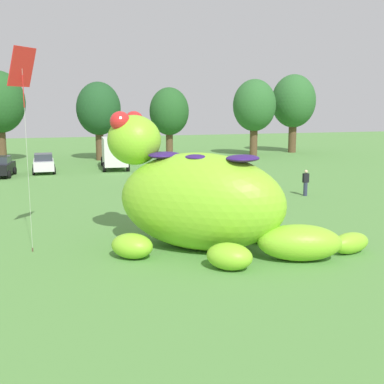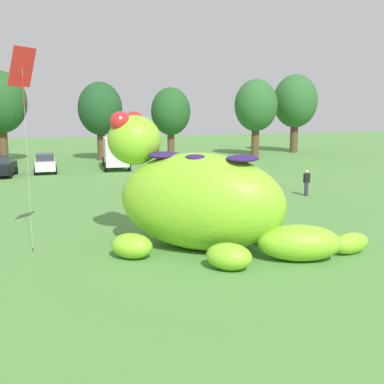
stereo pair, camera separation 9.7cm
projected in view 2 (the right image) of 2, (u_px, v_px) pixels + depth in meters
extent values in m
plane|color=#568E42|center=(216.00, 244.00, 20.44)|extent=(160.00, 160.00, 0.00)
ellipsoid|color=#8CD12D|center=(200.00, 201.00, 19.39)|extent=(7.53, 7.25, 3.93)
ellipsoid|color=#8CD12D|center=(134.00, 140.00, 20.12)|extent=(3.08, 3.06, 2.07)
sphere|color=red|center=(120.00, 121.00, 19.59)|extent=(0.83, 0.83, 0.83)
sphere|color=red|center=(134.00, 121.00, 20.63)|extent=(0.83, 0.83, 0.83)
ellipsoid|color=navy|center=(164.00, 155.00, 19.69)|extent=(1.98, 2.01, 0.26)
ellipsoid|color=navy|center=(200.00, 157.00, 19.08)|extent=(1.98, 2.01, 0.26)
ellipsoid|color=navy|center=(243.00, 158.00, 18.41)|extent=(1.98, 2.01, 0.26)
ellipsoid|color=#8CD12D|center=(132.00, 246.00, 18.40)|extent=(2.05, 2.01, 0.96)
ellipsoid|color=#8CD12D|center=(179.00, 221.00, 22.36)|extent=(2.05, 2.01, 0.96)
ellipsoid|color=#8CD12D|center=(229.00, 256.00, 17.09)|extent=(2.05, 2.01, 0.96)
ellipsoid|color=#8CD12D|center=(259.00, 230.00, 20.73)|extent=(2.05, 2.01, 0.96)
ellipsoid|color=#8CD12D|center=(299.00, 243.00, 18.07)|extent=(3.50, 2.62, 1.37)
ellipsoid|color=#8CD12D|center=(350.00, 243.00, 18.98)|extent=(1.92, 1.14, 0.84)
cube|color=black|center=(2.00, 168.00, 40.45)|extent=(2.32, 4.32, 0.80)
cube|color=#2D333D|center=(2.00, 160.00, 40.18)|extent=(1.79, 2.18, 0.60)
cylinder|color=black|center=(16.00, 171.00, 41.89)|extent=(0.34, 0.67, 0.64)
cylinder|color=black|center=(10.00, 174.00, 39.42)|extent=(0.34, 0.67, 0.64)
cube|color=white|center=(45.00, 165.00, 42.83)|extent=(1.83, 4.15, 0.80)
cube|color=#2D333D|center=(45.00, 157.00, 42.57)|extent=(1.56, 2.01, 0.60)
cylinder|color=black|center=(36.00, 168.00, 43.85)|extent=(0.26, 0.65, 0.64)
cylinder|color=black|center=(55.00, 167.00, 44.34)|extent=(0.26, 0.65, 0.64)
cylinder|color=black|center=(35.00, 171.00, 41.46)|extent=(0.26, 0.65, 0.64)
cylinder|color=black|center=(56.00, 170.00, 41.94)|extent=(0.26, 0.65, 0.64)
cube|color=silver|center=(114.00, 152.00, 48.05)|extent=(2.18, 2.00, 1.90)
cube|color=silver|center=(116.00, 151.00, 44.92)|extent=(2.58, 4.80, 2.50)
cylinder|color=black|center=(104.00, 161.00, 47.99)|extent=(0.37, 0.92, 0.90)
cylinder|color=black|center=(124.00, 161.00, 48.43)|extent=(0.37, 0.92, 0.90)
cylinder|color=black|center=(106.00, 167.00, 43.36)|extent=(0.37, 0.92, 0.90)
cylinder|color=black|center=(129.00, 166.00, 43.81)|extent=(0.37, 0.92, 0.90)
cylinder|color=brown|center=(3.00, 146.00, 51.07)|extent=(0.96, 0.96, 3.35)
ellipsoid|color=#235623|center=(0.00, 102.00, 50.28)|extent=(5.36, 5.36, 6.43)
cylinder|color=brown|center=(101.00, 147.00, 53.18)|extent=(0.85, 0.85, 2.99)
ellipsoid|color=#1E4C23|center=(100.00, 109.00, 52.47)|extent=(4.78, 4.78, 5.74)
cylinder|color=brown|center=(171.00, 145.00, 55.94)|extent=(0.81, 0.81, 2.82)
ellipsoid|color=#235623|center=(171.00, 111.00, 55.27)|extent=(4.51, 4.51, 5.41)
cylinder|color=brown|center=(255.00, 142.00, 58.20)|extent=(0.91, 0.91, 3.19)
ellipsoid|color=#2D662D|center=(256.00, 105.00, 57.45)|extent=(5.11, 5.11, 6.13)
cylinder|color=brown|center=(294.00, 139.00, 62.40)|extent=(1.00, 1.00, 3.49)
ellipsoid|color=#2D662D|center=(295.00, 101.00, 61.57)|extent=(5.58, 5.58, 6.70)
cylinder|color=#2D334C|center=(261.00, 198.00, 28.56)|extent=(0.26, 0.26, 0.88)
cube|color=black|center=(262.00, 185.00, 28.43)|extent=(0.38, 0.22, 0.60)
sphere|color=beige|center=(262.00, 178.00, 28.36)|extent=(0.22, 0.22, 0.22)
cylinder|color=#726656|center=(221.00, 175.00, 38.22)|extent=(0.26, 0.26, 0.88)
cube|color=red|center=(222.00, 166.00, 38.09)|extent=(0.38, 0.22, 0.60)
sphere|color=tan|center=(222.00, 160.00, 38.02)|extent=(0.22, 0.22, 0.22)
cylinder|color=#2D334C|center=(306.00, 189.00, 31.51)|extent=(0.26, 0.26, 0.88)
cube|color=black|center=(307.00, 178.00, 31.39)|extent=(0.38, 0.22, 0.60)
sphere|color=beige|center=(307.00, 172.00, 31.31)|extent=(0.22, 0.22, 0.22)
cylinder|color=brown|center=(33.00, 249.00, 19.33)|extent=(0.06, 0.06, 0.15)
cylinder|color=silver|center=(27.00, 160.00, 18.72)|extent=(0.01, 0.01, 7.03)
cube|color=red|center=(22.00, 67.00, 18.12)|extent=(1.13, 1.13, 1.44)
cylinder|color=red|center=(23.00, 91.00, 18.27)|extent=(0.03, 0.03, 1.20)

